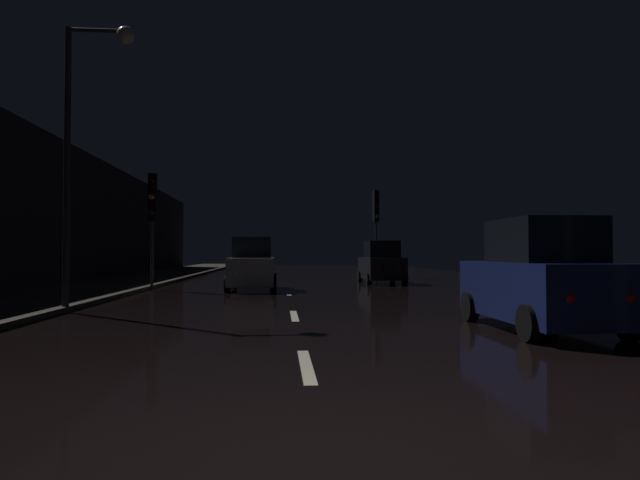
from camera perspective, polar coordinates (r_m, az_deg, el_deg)
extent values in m
cube|color=black|center=(28.82, -3.48, -4.29)|extent=(27.85, 84.00, 0.02)
cube|color=#38332B|center=(29.74, -18.57, -3.97)|extent=(4.40, 84.00, 0.15)
cube|color=black|center=(27.23, -25.68, 2.55)|extent=(0.80, 63.00, 6.52)
cube|color=beige|center=(7.43, -1.41, -12.68)|extent=(0.16, 2.20, 0.01)
cube|color=beige|center=(13.14, -2.64, -7.73)|extent=(0.16, 2.20, 0.01)
cube|color=beige|center=(20.50, -3.20, -5.44)|extent=(0.16, 2.20, 0.01)
cylinder|color=#38383A|center=(33.60, 5.72, -0.99)|extent=(0.12, 0.12, 3.36)
cube|color=black|center=(33.72, 5.71, 3.48)|extent=(0.36, 0.39, 1.90)
sphere|color=black|center=(33.61, 5.81, 4.58)|extent=(0.22, 0.22, 0.22)
sphere|color=black|center=(33.55, 5.81, 3.50)|extent=(0.22, 0.22, 0.22)
sphere|color=#19D84C|center=(33.50, 5.81, 2.42)|extent=(0.22, 0.22, 0.22)
cylinder|color=#38383A|center=(23.35, -16.73, -1.51)|extent=(0.12, 0.12, 2.76)
cube|color=black|center=(23.45, -16.69, 4.20)|extent=(0.31, 0.34, 1.90)
sphere|color=black|center=(23.35, -16.77, 5.79)|extent=(0.22, 0.22, 0.22)
sphere|color=orange|center=(23.28, -16.78, 4.24)|extent=(0.22, 0.22, 0.22)
sphere|color=black|center=(23.23, -16.79, 2.69)|extent=(0.22, 0.22, 0.22)
cylinder|color=#2D2D30|center=(15.36, -24.37, 6.59)|extent=(0.16, 0.16, 7.11)
cylinder|color=#2D2D30|center=(16.00, -21.74, 19.22)|extent=(1.40, 0.10, 0.10)
sphere|color=beige|center=(15.78, -19.18, 19.11)|extent=(0.44, 0.44, 0.44)
cube|color=silver|center=(22.52, -6.91, -3.17)|extent=(1.74, 4.07, 1.07)
cube|color=black|center=(22.66, -6.89, -0.78)|extent=(1.48, 2.03, 0.81)
cylinder|color=black|center=(21.10, -4.78, -4.49)|extent=(0.21, 0.62, 0.62)
cylinder|color=black|center=(21.18, -9.42, -4.47)|extent=(0.21, 0.62, 0.62)
cylinder|color=black|center=(23.94, -4.71, -4.12)|extent=(0.21, 0.62, 0.62)
cylinder|color=black|center=(24.01, -8.80, -4.10)|extent=(0.21, 0.62, 0.62)
sphere|color=white|center=(20.51, -5.84, -3.35)|extent=(0.17, 0.17, 0.17)
sphere|color=white|center=(20.56, -8.51, -3.34)|extent=(0.17, 0.17, 0.17)
sphere|color=red|center=(24.50, -5.57, -3.03)|extent=(0.17, 0.17, 0.17)
sphere|color=red|center=(24.54, -7.81, -3.02)|extent=(0.17, 0.17, 0.17)
cube|color=#141E51|center=(11.54, 21.45, -4.78)|extent=(1.76, 4.11, 1.08)
cube|color=black|center=(11.39, 21.73, -0.05)|extent=(1.50, 2.05, 0.82)
cylinder|color=black|center=(12.57, 15.03, -6.57)|extent=(0.22, 0.63, 0.63)
cylinder|color=black|center=(13.24, 22.14, -6.25)|extent=(0.22, 0.63, 0.63)
cylinder|color=black|center=(9.92, 20.56, -7.94)|extent=(0.22, 0.63, 0.63)
cylinder|color=black|center=(10.75, 29.01, -7.34)|extent=(0.22, 0.63, 0.63)
sphere|color=slate|center=(13.21, 15.75, -4.38)|extent=(0.18, 0.18, 0.18)
sphere|color=slate|center=(13.57, 19.61, -4.27)|extent=(0.18, 0.18, 0.18)
sphere|color=red|center=(9.53, 24.07, -5.50)|extent=(0.18, 0.18, 0.18)
sphere|color=red|center=(10.02, 28.97, -5.24)|extent=(0.18, 0.18, 0.18)
cube|color=black|center=(27.50, 6.25, -2.86)|extent=(1.72, 4.01, 1.05)
cube|color=black|center=(27.35, 6.30, -0.93)|extent=(1.46, 2.01, 0.80)
cylinder|color=black|center=(28.77, 4.09, -3.67)|extent=(0.21, 0.61, 0.61)
cylinder|color=black|center=(29.06, 7.39, -3.63)|extent=(0.21, 0.61, 0.61)
cylinder|color=black|center=(25.99, 4.98, -3.91)|extent=(0.21, 0.61, 0.61)
cylinder|color=black|center=(26.31, 8.62, -3.87)|extent=(0.21, 0.61, 0.61)
sphere|color=slate|center=(29.36, 4.65, -2.77)|extent=(0.17, 0.17, 0.17)
sphere|color=slate|center=(29.52, 6.46, -2.76)|extent=(0.17, 0.17, 0.17)
sphere|color=red|center=(25.48, 6.01, -2.98)|extent=(0.17, 0.17, 0.17)
sphere|color=red|center=(25.67, 8.09, -2.97)|extent=(0.17, 0.17, 0.17)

